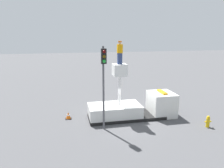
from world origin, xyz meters
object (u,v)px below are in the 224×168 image
(bucket_truck, at_px, (134,108))
(traffic_cone_rear, at_px, (68,116))
(worker, at_px, (120,53))
(fire_hydrant, at_px, (208,122))
(traffic_light_pole, at_px, (104,72))

(bucket_truck, distance_m, traffic_cone_rear, 5.32)
(worker, bearing_deg, fire_hydrant, -26.75)
(bucket_truck, xyz_separation_m, traffic_cone_rear, (-5.24, 0.73, -0.54))
(traffic_cone_rear, bearing_deg, fire_hydrant, -20.45)
(bucket_truck, xyz_separation_m, fire_hydrant, (4.73, -2.99, -0.37))
(traffic_light_pole, xyz_separation_m, traffic_cone_rear, (-2.46, 2.59, -3.89))
(traffic_light_pole, height_order, traffic_cone_rear, traffic_light_pole)
(fire_hydrant, bearing_deg, traffic_cone_rear, 159.55)
(traffic_light_pole, distance_m, traffic_cone_rear, 5.29)
(traffic_light_pole, bearing_deg, traffic_cone_rear, 133.53)
(fire_hydrant, relative_size, traffic_cone_rear, 1.58)
(fire_hydrant, height_order, traffic_cone_rear, fire_hydrant)
(traffic_cone_rear, bearing_deg, traffic_light_pole, -46.47)
(fire_hydrant, xyz_separation_m, traffic_cone_rear, (-9.97, 3.72, -0.17))
(worker, bearing_deg, bucket_truck, 0.00)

